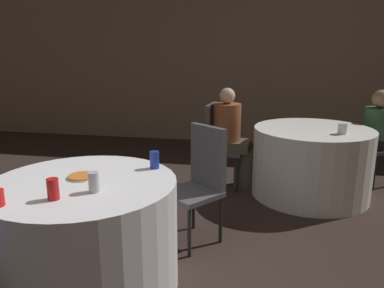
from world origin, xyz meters
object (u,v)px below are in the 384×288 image
object	(u,v)px
soda_can_red	(53,189)
chair_far_west	(218,139)
chair_near_northeast	(201,175)
pizza_plate_near	(82,177)
person_green_jacket	(372,138)
soda_can_silver	(94,182)
table_near	(86,235)
person_floral_shirt	(232,139)
table_far	(311,162)
soda_can_blue	(155,160)
chair_far_northeast	(383,137)

from	to	relation	value
soda_can_red	chair_far_west	bearing A→B (deg)	75.43
chair_near_northeast	pizza_plate_near	distance (m)	1.01
person_green_jacket	soda_can_red	world-z (taller)	person_green_jacket
pizza_plate_near	soda_can_silver	bearing A→B (deg)	-48.91
table_near	person_floral_shirt	xyz separation A→B (m)	(0.78, 2.10, 0.20)
table_far	chair_near_northeast	bearing A→B (deg)	-130.42
soda_can_blue	soda_can_red	size ratio (longest dim) A/B	1.00
table_far	chair_far_northeast	distance (m)	1.06
person_floral_shirt	soda_can_blue	xyz separation A→B (m)	(-0.40, -1.75, 0.23)
table_far	soda_can_red	size ratio (longest dim) A/B	10.29
soda_can_blue	pizza_plate_near	bearing A→B (deg)	-144.77
chair_far_northeast	pizza_plate_near	world-z (taller)	chair_far_northeast
table_far	soda_can_blue	world-z (taller)	soda_can_blue
table_near	soda_can_blue	world-z (taller)	soda_can_blue
pizza_plate_near	soda_can_red	xyz separation A→B (m)	(0.01, -0.37, 0.05)
table_far	chair_far_west	world-z (taller)	chair_far_west
table_far	person_green_jacket	size ratio (longest dim) A/B	1.12
person_green_jacket	soda_can_silver	distance (m)	3.46
person_floral_shirt	soda_can_blue	distance (m)	1.81
table_far	chair_far_northeast	bearing A→B (deg)	33.92
soda_can_silver	person_floral_shirt	bearing A→B (deg)	74.48
chair_far_west	table_near	bearing A→B (deg)	-9.61
table_near	soda_can_blue	bearing A→B (deg)	43.32
table_near	soda_can_red	world-z (taller)	soda_can_red
table_far	pizza_plate_near	world-z (taller)	pizza_plate_near
soda_can_silver	table_far	bearing A→B (deg)	55.19
chair_near_northeast	chair_far_northeast	size ratio (longest dim) A/B	1.00
chair_far_west	soda_can_blue	world-z (taller)	chair_far_west
chair_far_west	person_green_jacket	xyz separation A→B (m)	(1.77, 0.37, 0.00)
table_far	soda_can_red	bearing A→B (deg)	-125.96
table_far	person_green_jacket	world-z (taller)	person_green_jacket
table_near	person_floral_shirt	bearing A→B (deg)	69.62
table_near	table_far	bearing A→B (deg)	50.48
table_far	pizza_plate_near	size ratio (longest dim) A/B	6.26
person_floral_shirt	person_green_jacket	distance (m)	1.64
chair_far_west	person_green_jacket	world-z (taller)	person_green_jacket
chair_far_northeast	person_floral_shirt	bearing A→B (deg)	71.69
soda_can_blue	soda_can_silver	distance (m)	0.55
person_floral_shirt	soda_can_silver	bearing A→B (deg)	-9.08
person_green_jacket	soda_can_blue	size ratio (longest dim) A/B	9.20
chair_far_northeast	soda_can_blue	distance (m)	3.11
pizza_plate_near	soda_can_red	distance (m)	0.37
pizza_plate_near	chair_far_west	bearing A→B (deg)	72.62
chair_far_northeast	chair_far_west	xyz separation A→B (m)	(-1.91, -0.47, 0.00)
table_near	chair_near_northeast	distance (m)	1.04
person_floral_shirt	soda_can_silver	world-z (taller)	person_floral_shirt
person_green_jacket	soda_can_silver	size ratio (longest dim) A/B	9.20
chair_far_northeast	soda_can_red	xyz separation A→B (m)	(-2.54, -2.89, 0.25)
person_floral_shirt	table_far	bearing A→B (deg)	90.00
chair_far_northeast	person_floral_shirt	xyz separation A→B (m)	(-1.74, -0.49, 0.01)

